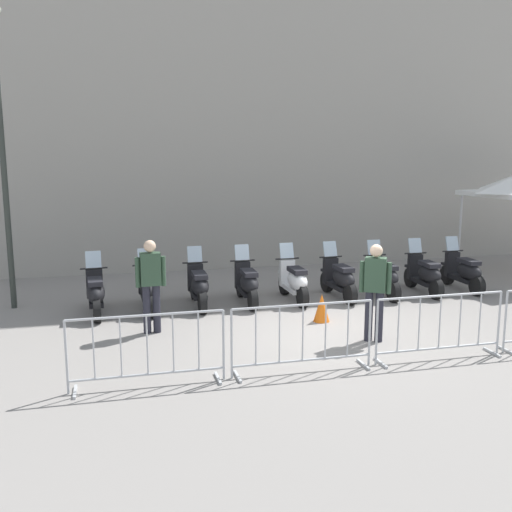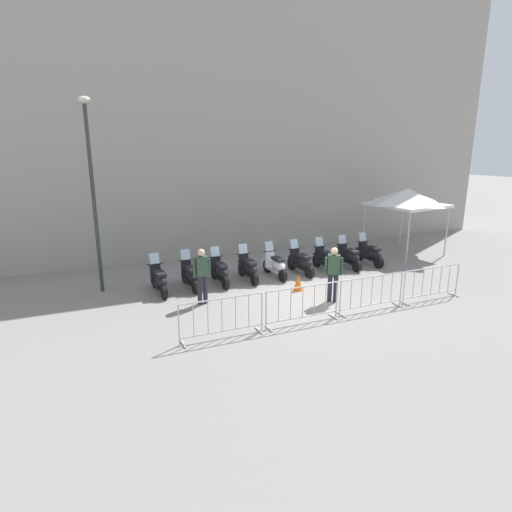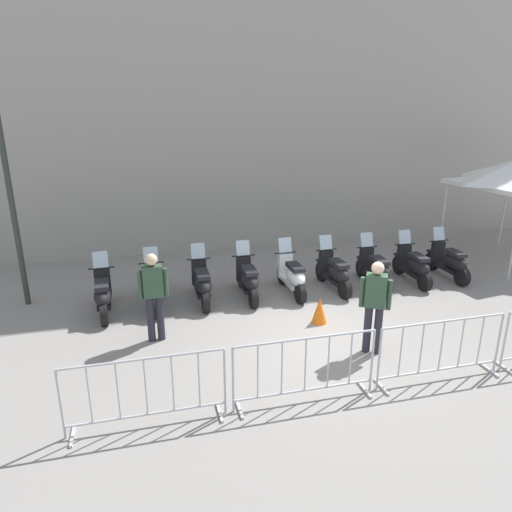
% 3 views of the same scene
% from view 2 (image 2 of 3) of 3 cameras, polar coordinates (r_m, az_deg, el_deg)
% --- Properties ---
extents(ground_plane, '(120.00, 120.00, 0.00)m').
position_cam_2_polar(ground_plane, '(13.62, 7.14, -5.69)').
color(ground_plane, gray).
extents(building_facade, '(28.07, 6.08, 12.90)m').
position_cam_2_polar(building_facade, '(19.77, -4.10, 19.68)').
color(building_facade, '#9E998E').
rests_on(building_facade, ground).
extents(motorcycle_0, '(0.56, 1.73, 1.24)m').
position_cam_2_polar(motorcycle_0, '(14.16, -12.89, -3.22)').
color(motorcycle_0, black).
rests_on(motorcycle_0, ground).
extents(motorcycle_1, '(0.58, 1.72, 1.24)m').
position_cam_2_polar(motorcycle_1, '(14.45, -8.82, -2.65)').
color(motorcycle_1, black).
rests_on(motorcycle_1, ground).
extents(motorcycle_2, '(0.62, 1.72, 1.24)m').
position_cam_2_polar(motorcycle_2, '(14.76, -4.85, -2.15)').
color(motorcycle_2, black).
rests_on(motorcycle_2, ground).
extents(motorcycle_3, '(0.62, 1.72, 1.24)m').
position_cam_2_polar(motorcycle_3, '(15.10, -0.99, -1.72)').
color(motorcycle_3, black).
rests_on(motorcycle_3, ground).
extents(motorcycle_4, '(0.58, 1.73, 1.24)m').
position_cam_2_polar(motorcycle_4, '(15.51, 2.69, -1.29)').
color(motorcycle_4, black).
rests_on(motorcycle_4, ground).
extents(motorcycle_5, '(0.56, 1.73, 1.24)m').
position_cam_2_polar(motorcycle_5, '(15.97, 6.18, -0.89)').
color(motorcycle_5, black).
rests_on(motorcycle_5, ground).
extents(motorcycle_6, '(0.62, 1.72, 1.24)m').
position_cam_2_polar(motorcycle_6, '(16.47, 9.45, -0.52)').
color(motorcycle_6, black).
rests_on(motorcycle_6, ground).
extents(motorcycle_7, '(0.64, 1.72, 1.24)m').
position_cam_2_polar(motorcycle_7, '(17.06, 12.47, -0.14)').
color(motorcycle_7, black).
rests_on(motorcycle_7, ground).
extents(motorcycle_8, '(0.61, 1.72, 1.24)m').
position_cam_2_polar(motorcycle_8, '(17.74, 15.16, 0.26)').
color(motorcycle_8, black).
rests_on(motorcycle_8, ground).
extents(barrier_segment_0, '(2.20, 0.71, 1.07)m').
position_cam_2_polar(barrier_segment_0, '(10.71, -4.61, -8.39)').
color(barrier_segment_0, '#B2B5B7').
rests_on(barrier_segment_0, ground).
extents(barrier_segment_1, '(2.20, 0.71, 1.07)m').
position_cam_2_polar(barrier_segment_1, '(11.60, 6.30, -6.59)').
color(barrier_segment_1, '#B2B5B7').
rests_on(barrier_segment_1, ground).
extents(barrier_segment_2, '(2.20, 0.71, 1.07)m').
position_cam_2_polar(barrier_segment_2, '(12.84, 15.33, -4.91)').
color(barrier_segment_2, '#B2B5B7').
rests_on(barrier_segment_2, ground).
extents(barrier_segment_3, '(2.20, 0.71, 1.07)m').
position_cam_2_polar(barrier_segment_3, '(14.34, 22.58, -3.46)').
color(barrier_segment_3, '#B2B5B7').
rests_on(barrier_segment_3, ground).
extents(street_lamp, '(0.36, 0.36, 6.15)m').
position_cam_2_polar(street_lamp, '(14.36, -21.27, 9.57)').
color(street_lamp, '#2D332D').
rests_on(street_lamp, ground).
extents(officer_near_row_end, '(0.55, 0.25, 1.73)m').
position_cam_2_polar(officer_near_row_end, '(12.88, -7.31, -2.30)').
color(officer_near_row_end, '#23232D').
rests_on(officer_near_row_end, ground).
extents(officer_mid_plaza, '(0.45, 0.40, 1.73)m').
position_cam_2_polar(officer_mid_plaza, '(13.16, 10.41, -2.06)').
color(officer_mid_plaza, '#23232D').
rests_on(officer_mid_plaza, ground).
extents(canopy_tent, '(2.75, 2.75, 2.91)m').
position_cam_2_polar(canopy_tent, '(19.72, 19.72, 7.43)').
color(canopy_tent, silver).
rests_on(canopy_tent, ground).
extents(traffic_cone, '(0.32, 0.32, 0.55)m').
position_cam_2_polar(traffic_cone, '(14.23, 5.71, -3.58)').
color(traffic_cone, orange).
rests_on(traffic_cone, ground).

